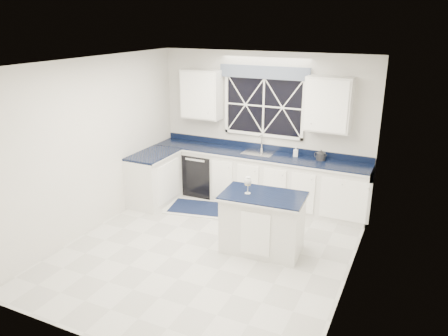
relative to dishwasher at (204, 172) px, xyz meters
The scene contains 13 objects.
ground 2.28m from the dishwasher, 60.57° to the right, with size 4.50×4.50×0.00m, color beige.
back_wall 1.48m from the dishwasher, 15.26° to the left, with size 4.00×0.10×2.70m, color silver.
base_cabinets 0.79m from the dishwasher, 12.13° to the right, with size 3.99×1.60×0.90m.
countertop 1.21m from the dishwasher, ahead, with size 3.98×0.64×0.04m, color black.
dishwasher is the anchor object (origin of this frame).
window 1.81m from the dishwasher, 12.95° to the left, with size 1.65×0.09×1.26m.
upper_cabinets 1.86m from the dishwasher, ahead, with size 3.10×0.34×0.90m.
faucet 1.31m from the dishwasher, 10.02° to the left, with size 0.05×0.20×0.30m.
island 2.44m from the dishwasher, 41.82° to the right, with size 1.22×0.78×0.88m.
rug 0.88m from the dishwasher, 66.07° to the right, with size 1.34×0.97×0.02m.
kettle 2.30m from the dishwasher, ahead, with size 0.25×0.20×0.18m.
wine_glass 2.41m from the dishwasher, 46.38° to the right, with size 0.11×0.11×0.25m.
soap_bottle 1.88m from the dishwasher, ahead, with size 0.08×0.08×0.17m, color silver.
Camera 1 is at (2.65, -5.08, 3.24)m, focal length 35.00 mm.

